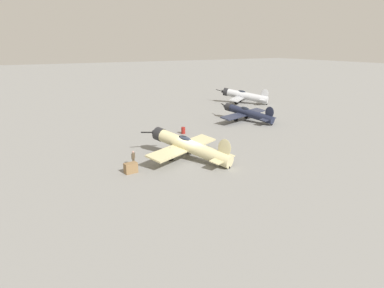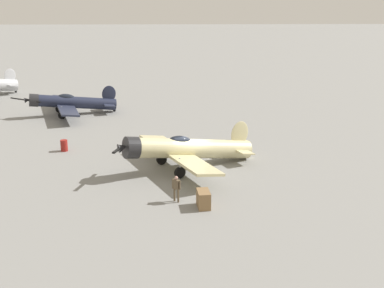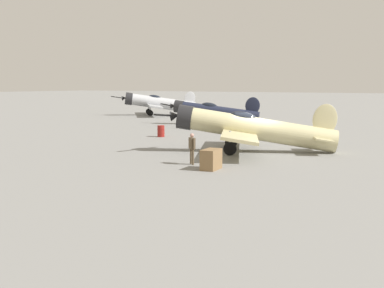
{
  "view_description": "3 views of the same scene",
  "coord_description": "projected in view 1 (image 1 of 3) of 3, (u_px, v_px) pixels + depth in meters",
  "views": [
    {
      "loc": [
        -16.87,
        -30.21,
        12.2
      ],
      "look_at": [
        0.0,
        0.0,
        1.8
      ],
      "focal_mm": 31.31,
      "sensor_mm": 36.0,
      "label": 1
    },
    {
      "loc": [
        -33.98,
        1.05,
        12.02
      ],
      "look_at": [
        0.0,
        0.0,
        1.8
      ],
      "focal_mm": 45.73,
      "sensor_mm": 36.0,
      "label": 2
    },
    {
      "loc": [
        -28.83,
        -12.08,
        4.3
      ],
      "look_at": [
        -6.28,
        1.15,
        1.1
      ],
      "focal_mm": 46.48,
      "sensor_mm": 36.0,
      "label": 3
    }
  ],
  "objects": [
    {
      "name": "equipment_crate",
      "position": [
        131.0,
        168.0,
        32.78
      ],
      "size": [
        1.32,
        0.83,
        1.03
      ],
      "rotation": [
        0.0,
        0.0,
        3.24
      ],
      "color": "olive",
      "rests_on": "ground_plane"
    },
    {
      "name": "ground_crew_mechanic",
      "position": [
        133.0,
        157.0,
        34.39
      ],
      "size": [
        0.46,
        0.52,
        1.67
      ],
      "rotation": [
        0.0,
        0.0,
        5.6
      ],
      "color": "brown",
      "rests_on": "ground_plane"
    },
    {
      "name": "airplane_mid_apron",
      "position": [
        247.0,
        113.0,
        54.63
      ],
      "size": [
        10.56,
        10.65,
        2.98
      ],
      "rotation": [
        0.0,
        0.0,
        1.89
      ],
      "color": "#1E2338",
      "rests_on": "ground_plane"
    },
    {
      "name": "ground_plane",
      "position": [
        192.0,
        160.0,
        36.65
      ],
      "size": [
        400.0,
        400.0,
        0.0
      ],
      "primitive_type": "plane",
      "color": "gray"
    },
    {
      "name": "fuel_drum",
      "position": [
        183.0,
        130.0,
        47.14
      ],
      "size": [
        0.6,
        0.6,
        0.92
      ],
      "color": "maroon",
      "rests_on": "ground_plane"
    },
    {
      "name": "airplane_foreground",
      "position": [
        188.0,
        146.0,
        36.5
      ],
      "size": [
        10.06,
        10.04,
        3.15
      ],
      "rotation": [
        0.0,
        0.0,
        2.0
      ],
      "color": "beige",
      "rests_on": "ground_plane"
    },
    {
      "name": "airplane_far_line",
      "position": [
        244.0,
        96.0,
        70.7
      ],
      "size": [
        10.48,
        10.01,
        3.29
      ],
      "rotation": [
        0.0,
        0.0,
        2.24
      ],
      "color": "#B7BABF",
      "rests_on": "ground_plane"
    }
  ]
}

